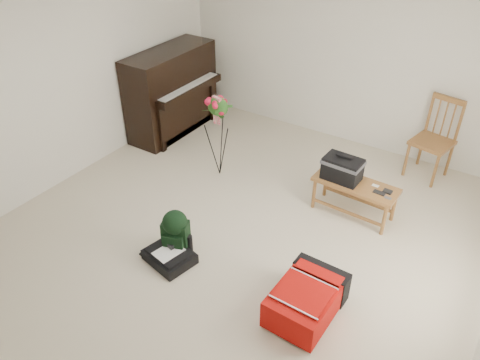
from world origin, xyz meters
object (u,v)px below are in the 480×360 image
Objects in this scene: piano at (172,93)px; red_suitcase at (309,296)px; dining_chair at (433,140)px; green_backpack at (175,231)px; black_duffel at (170,255)px; bench at (346,174)px; flower_stand at (219,137)px.

piano is 1.96× the size of red_suitcase.
green_backpack is at bearing -108.90° from dining_chair.
red_suitcase is 1.44× the size of green_backpack.
dining_chair reaches higher than green_backpack.
piano reaches higher than black_duffel.
red_suitcase is 1.49m from black_duffel.
piano is at bearing 111.10° from green_backpack.
bench is at bearing -102.54° from dining_chair.
green_backpack is at bearing 109.29° from black_duffel.
black_duffel is 1.02× the size of green_backpack.
bench is (2.96, -0.51, -0.08)m from piano.
black_duffel is at bearing -170.58° from red_suitcase.
piano is 1.33× the size of flower_stand.
red_suitcase is at bearing -75.92° from bench.
black_duffel is at bearing -120.81° from bench.
green_backpack is (-1.78, -2.98, -0.22)m from dining_chair.
piano reaches higher than dining_chair.
dining_chair is at bearing 85.70° from red_suitcase.
bench is at bearing -9.80° from piano.
black_duffel is 0.48× the size of flower_stand.
piano is at bearing -154.79° from dining_chair.
red_suitcase is (0.33, -1.56, -0.35)m from bench.
flower_stand is (-0.52, 1.64, 0.48)m from black_duffel.
red_suitcase is at bearing -32.18° from piano.
black_duffel is 0.26m from green_backpack.
dining_chair is 0.94× the size of flower_stand.
green_backpack is (-1.50, -0.07, 0.12)m from red_suitcase.
bench is 1.48m from dining_chair.
piano reaches higher than bench.
flower_stand is at bearing 145.81° from red_suitcase.
black_duffel is (-1.48, -0.21, -0.10)m from red_suitcase.
piano is at bearing 140.36° from black_duffel.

